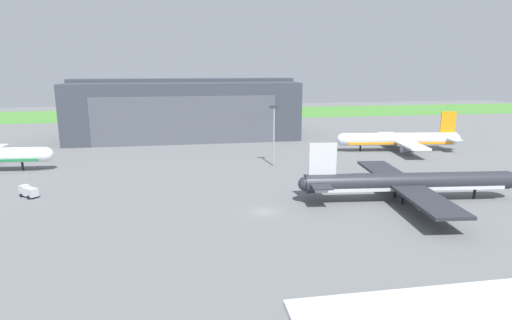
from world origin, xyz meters
TOP-DOWN VIEW (x-y plane):
  - ground_plane at (0.00, 0.00)m, footprint 440.00×440.00m
  - grass_field_strip at (0.00, 164.61)m, footprint 440.00×56.00m
  - maintenance_hangar at (-13.53, 87.55)m, footprint 81.22×33.67m
  - airliner_near_right at (29.34, 1.73)m, footprint 44.34×39.73m
  - airliner_far_right at (52.49, 48.50)m, footprint 39.21×30.78m
  - pushback_tractor at (-46.09, 16.98)m, footprint 4.48×4.26m
  - apron_light_mast at (9.37, 35.40)m, footprint 2.40×0.50m

SIDE VIEW (x-z plane):
  - ground_plane at x=0.00m, z-range 0.00..0.00m
  - grass_field_strip at x=0.00m, z-range 0.00..0.08m
  - pushback_tractor at x=-46.09m, z-range 0.06..2.38m
  - airliner_far_right at x=52.49m, z-range -2.52..9.91m
  - airliner_near_right at x=29.34m, z-range -2.25..9.71m
  - apron_light_mast at x=9.37m, z-range 1.57..17.82m
  - maintenance_hangar at x=-13.53m, z-range -0.46..21.24m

